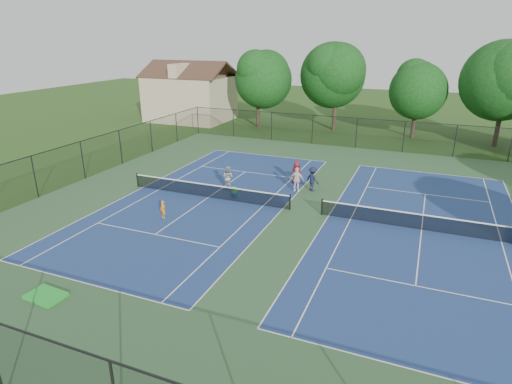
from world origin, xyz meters
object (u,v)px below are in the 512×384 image
at_px(instructor, 228,177).
at_px(ball_crate, 234,195).
at_px(tree_back_c, 418,87).
at_px(clapboard_house, 190,96).
at_px(tree_back_a, 258,77).
at_px(bystander_a, 297,180).
at_px(bystander_c, 297,173).
at_px(bystander_b, 313,179).
at_px(tree_back_d, 508,77).
at_px(child_player, 163,209).
at_px(tree_back_b, 337,73).
at_px(ball_hopper, 234,190).

height_order(instructor, ball_crate, instructor).
height_order(tree_back_c, clapboard_house, tree_back_c).
xyz_separation_m(instructor, ball_crate, (1.14, -1.35, -0.71)).
distance_m(tree_back_a, bystander_a, 24.01).
height_order(instructor, bystander_c, bystander_c).
height_order(tree_back_a, bystander_b, tree_back_a).
bearing_deg(bystander_c, tree_back_d, -117.97).
relative_size(bystander_a, bystander_c, 1.02).
height_order(tree_back_d, child_player, tree_back_d).
height_order(clapboard_house, child_player, clapboard_house).
bearing_deg(tree_back_d, tree_back_b, 173.29).
bearing_deg(ball_crate, tree_back_b, 86.83).
height_order(clapboard_house, bystander_c, clapboard_house).
height_order(tree_back_c, ball_hopper, tree_back_c).
bearing_deg(bystander_c, ball_hopper, 63.89).
bearing_deg(tree_back_a, child_player, -79.75).
xyz_separation_m(tree_back_b, ball_hopper, (-1.40, -25.18, -6.09)).
bearing_deg(tree_back_b, tree_back_d, -6.71).
relative_size(child_player, bystander_a, 0.61).
xyz_separation_m(bystander_c, ball_crate, (-3.21, -4.27, -0.74)).
bearing_deg(tree_back_c, clapboard_house, -180.00).
bearing_deg(bystander_b, ball_crate, 64.64).
bearing_deg(ball_crate, tree_back_c, 66.73).
bearing_deg(ball_hopper, ball_crate, 0.00).
height_order(tree_back_d, bystander_a, tree_back_d).
distance_m(child_player, ball_hopper, 5.61).
bearing_deg(instructor, bystander_a, -159.27).
bearing_deg(ball_hopper, bystander_a, 35.31).
height_order(tree_back_c, instructor, tree_back_c).
bearing_deg(child_player, tree_back_d, 72.38).
relative_size(tree_back_d, bystander_a, 5.69).
bearing_deg(tree_back_b, instructor, -96.06).
relative_size(tree_back_b, child_player, 8.96).
distance_m(clapboard_house, instructor, 28.24).
relative_size(tree_back_a, ball_crate, 24.01).
distance_m(tree_back_a, tree_back_c, 18.04).
distance_m(tree_back_a, bystander_b, 24.00).
bearing_deg(tree_back_b, bystander_c, -85.05).
bearing_deg(bystander_a, clapboard_house, -44.35).
bearing_deg(tree_back_c, tree_back_a, -176.82).
height_order(bystander_b, ball_crate, bystander_b).
height_order(clapboard_house, bystander_b, clapboard_house).
height_order(tree_back_a, child_player, tree_back_a).
distance_m(tree_back_a, bystander_c, 22.38).
height_order(tree_back_a, instructor, tree_back_a).
bearing_deg(bystander_b, bystander_c, -3.51).
relative_size(tree_back_d, bystander_b, 5.76).
height_order(child_player, bystander_a, bystander_a).
bearing_deg(tree_back_d, bystander_c, -128.77).
bearing_deg(bystander_b, bystander_a, 61.30).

